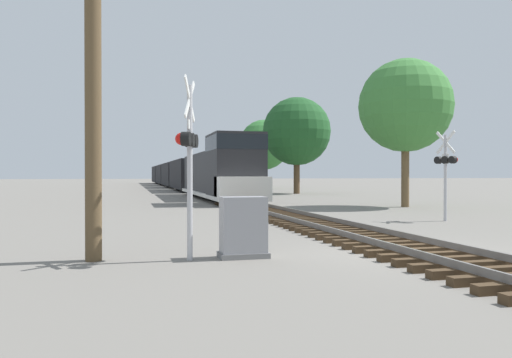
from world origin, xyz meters
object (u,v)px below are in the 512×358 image
(freight_train, at_px, (178,174))
(tree_deep_background, at_px, (264,145))
(crossing_signal_far, at_px, (446,165))
(utility_pole, at_px, (93,81))
(tree_mid_background, at_px, (297,132))
(crossing_signal_near, at_px, (188,149))
(relay_cabinet, at_px, (243,228))
(tree_far_right, at_px, (405,106))

(freight_train, height_order, tree_deep_background, tree_deep_background)
(crossing_signal_far, relative_size, utility_pole, 0.48)
(utility_pole, xyz_separation_m, tree_mid_background, (16.41, 34.01, 2.10))
(freight_train, xyz_separation_m, crossing_signal_near, (-5.18, -55.79, 0.58))
(freight_train, height_order, crossing_signal_far, freight_train)
(freight_train, xyz_separation_m, relay_cabinet, (-3.95, -55.74, -1.17))
(crossing_signal_far, xyz_separation_m, relay_cabinet, (-9.77, -6.46, -1.58))
(tree_mid_background, bearing_deg, crossing_signal_far, -97.01)
(freight_train, distance_m, crossing_signal_near, 56.04)
(crossing_signal_near, height_order, relay_cabinet, crossing_signal_near)
(crossing_signal_near, bearing_deg, utility_pole, -83.36)
(tree_far_right, height_order, tree_deep_background, tree_deep_background)
(tree_mid_background, bearing_deg, utility_pole, -115.76)
(crossing_signal_near, height_order, crossing_signal_far, crossing_signal_near)
(crossing_signal_far, xyz_separation_m, tree_deep_background, (5.17, 46.02, 3.50))
(relay_cabinet, distance_m, tree_deep_background, 54.80)
(crossing_signal_near, bearing_deg, crossing_signal_far, 140.18)
(crossing_signal_near, bearing_deg, tree_far_right, 155.53)
(relay_cabinet, bearing_deg, tree_far_right, 48.51)
(freight_train, bearing_deg, tree_far_right, -77.92)
(crossing_signal_near, distance_m, crossing_signal_far, 12.78)
(crossing_signal_near, xyz_separation_m, tree_mid_background, (14.43, 34.47, 3.54))
(crossing_signal_near, bearing_deg, freight_train, -165.78)
(tree_far_right, bearing_deg, relay_cabinet, -131.49)
(crossing_signal_far, bearing_deg, relay_cabinet, 108.58)
(tree_deep_background, bearing_deg, relay_cabinet, -105.88)
(tree_deep_background, bearing_deg, crossing_signal_near, -107.10)
(crossing_signal_far, xyz_separation_m, tree_far_right, (3.02, 7.99, 3.50))
(utility_pole, bearing_deg, tree_mid_background, 64.24)
(crossing_signal_far, relative_size, relay_cabinet, 2.64)
(tree_deep_background, bearing_deg, utility_pole, -109.21)
(relay_cabinet, relative_size, tree_far_right, 0.16)
(freight_train, distance_m, utility_pole, 55.84)
(tree_far_right, distance_m, tree_deep_background, 38.09)
(crossing_signal_near, relative_size, utility_pole, 0.52)
(utility_pole, distance_m, tree_mid_background, 37.83)
(crossing_signal_near, height_order, tree_deep_background, tree_deep_background)
(crossing_signal_far, xyz_separation_m, tree_mid_background, (3.44, 27.95, 3.71))
(crossing_signal_far, distance_m, tree_far_right, 9.23)
(relay_cabinet, distance_m, tree_mid_background, 37.24)
(utility_pole, xyz_separation_m, tree_deep_background, (18.15, 52.08, 1.89))
(freight_train, distance_m, tree_far_right, 42.40)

